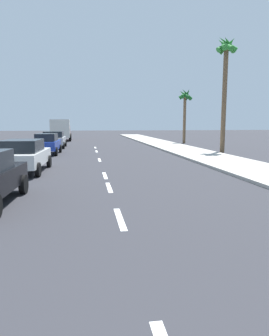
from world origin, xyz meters
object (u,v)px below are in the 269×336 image
object	(u,v)px
parked_car_silver	(54,139)
delivery_truck	(61,129)
parked_car_blue	(47,143)
palm_tree_far	(226,63)
palm_tree_distant	(185,101)
parked_car_white	(24,155)

from	to	relation	value
parked_car_silver	delivery_truck	distance (m)	11.95
parked_car_blue	palm_tree_far	xyz separation A→B (m)	(13.68, -0.76, 6.06)
palm_tree_distant	parked_car_white	bearing A→B (deg)	-126.57
parked_car_white	parked_car_blue	bearing A→B (deg)	92.02
parked_car_silver	palm_tree_distant	xyz separation A→B (m)	(14.30, 4.27, 3.98)
delivery_truck	parked_car_white	bearing A→B (deg)	-91.29
palm_tree_far	palm_tree_distant	distance (m)	11.53
parked_car_white	parked_car_silver	world-z (taller)	same
parked_car_white	palm_tree_distant	distance (m)	24.19
parked_car_silver	parked_car_white	bearing A→B (deg)	-89.99
parked_car_white	palm_tree_far	distance (m)	16.92
parked_car_silver	delivery_truck	xyz separation A→B (m)	(-0.32, 11.93, 0.66)
parked_car_white	delivery_truck	distance (m)	26.83
parked_car_blue	palm_tree_far	size ratio (longest dim) A/B	0.43
parked_car_blue	parked_car_silver	distance (m)	6.30
parked_car_silver	delivery_truck	world-z (taller)	delivery_truck
palm_tree_distant	parked_car_silver	bearing A→B (deg)	-163.36
delivery_truck	palm_tree_distant	size ratio (longest dim) A/B	1.00
parked_car_blue	palm_tree_distant	xyz separation A→B (m)	(14.18, 10.57, 3.99)
parked_car_white	palm_tree_far	bearing A→B (deg)	32.01
delivery_truck	palm_tree_distant	bearing A→B (deg)	-29.79
delivery_truck	palm_tree_far	world-z (taller)	palm_tree_far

